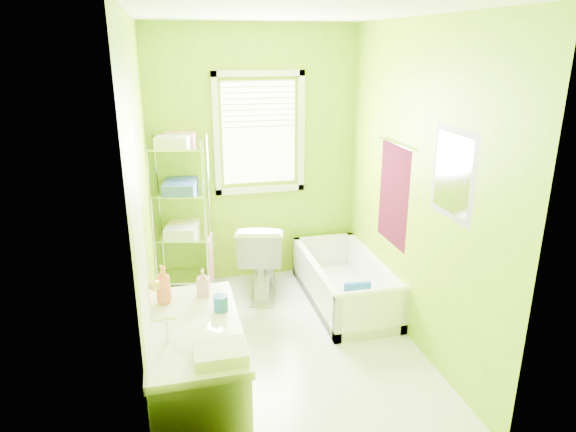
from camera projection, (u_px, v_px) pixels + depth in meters
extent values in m
plane|color=silver|center=(288.00, 346.00, 4.29)|extent=(2.90, 2.90, 0.00)
cube|color=#7AA808|center=(255.00, 158.00, 5.21)|extent=(2.10, 0.04, 2.60)
cube|color=#7AA808|center=(356.00, 278.00, 2.54)|extent=(2.10, 0.04, 2.60)
cube|color=#7AA808|center=(144.00, 207.00, 3.64)|extent=(0.04, 2.90, 2.60)
cube|color=#7AA808|center=(415.00, 188.00, 4.11)|extent=(0.04, 2.90, 2.60)
cube|color=white|center=(288.00, 13.00, 3.46)|extent=(2.10, 2.90, 0.04)
cube|color=white|center=(259.00, 133.00, 5.13)|extent=(0.74, 0.01, 1.01)
cube|color=white|center=(260.00, 189.00, 5.30)|extent=(0.92, 0.05, 0.06)
cube|color=white|center=(258.00, 73.00, 4.93)|extent=(0.92, 0.05, 0.06)
cube|color=white|center=(216.00, 135.00, 5.02)|extent=(0.06, 0.05, 1.22)
cube|color=white|center=(301.00, 132.00, 5.21)|extent=(0.06, 0.05, 1.22)
cube|color=white|center=(259.00, 104.00, 5.02)|extent=(0.72, 0.02, 0.50)
cube|color=white|center=(147.00, 312.00, 2.82)|extent=(0.02, 0.80, 2.00)
sphere|color=gold|center=(155.00, 285.00, 3.13)|extent=(0.07, 0.07, 0.07)
cube|color=#400718|center=(394.00, 195.00, 4.48)|extent=(0.02, 0.58, 0.90)
cylinder|color=silver|center=(395.00, 143.00, 4.33)|extent=(0.02, 0.62, 0.02)
cube|color=#CC5972|center=(453.00, 174.00, 3.52)|extent=(0.02, 0.54, 0.64)
cube|color=white|center=(452.00, 174.00, 3.52)|extent=(0.01, 0.44, 0.54)
cube|color=white|center=(344.00, 297.00, 5.02)|extent=(0.67, 1.43, 0.10)
cube|color=white|center=(315.00, 284.00, 4.91)|extent=(0.07, 1.43, 0.43)
cube|color=white|center=(373.00, 278.00, 5.04)|extent=(0.07, 1.43, 0.43)
cube|color=white|center=(371.00, 315.00, 4.34)|extent=(0.67, 0.07, 0.43)
cube|color=white|center=(323.00, 255.00, 5.60)|extent=(0.67, 0.07, 0.43)
cylinder|color=white|center=(372.00, 293.00, 4.28)|extent=(0.67, 0.07, 0.07)
cylinder|color=#1349B3|center=(361.00, 312.00, 4.57)|extent=(0.35, 0.35, 0.06)
cylinder|color=#E3FF1A|center=(362.00, 307.00, 4.55)|extent=(0.33, 0.33, 0.05)
cube|color=#1349B3|center=(357.00, 294.00, 4.66)|extent=(0.25, 0.05, 0.23)
imported|color=white|center=(262.00, 257.00, 5.08)|extent=(0.62, 0.86, 0.79)
cube|color=silver|center=(198.00, 386.00, 3.19)|extent=(0.52, 1.05, 0.76)
cube|color=white|center=(194.00, 329.00, 3.06)|extent=(0.55, 1.08, 0.05)
ellipsoid|color=white|center=(199.00, 342.00, 2.93)|extent=(0.36, 0.47, 0.13)
cylinder|color=silver|center=(167.00, 330.00, 2.86)|extent=(0.03, 0.03, 0.16)
cylinder|color=silver|center=(166.00, 319.00, 2.84)|extent=(0.12, 0.02, 0.02)
imported|color=#F26847|center=(163.00, 284.00, 3.28)|extent=(0.13, 0.13, 0.26)
imported|color=pink|center=(203.00, 282.00, 3.39)|extent=(0.10, 0.10, 0.18)
cylinder|color=#18509D|center=(221.00, 303.00, 3.20)|extent=(0.09, 0.09, 0.10)
cube|color=silver|center=(220.00, 353.00, 2.71)|extent=(0.28, 0.22, 0.07)
cylinder|color=silver|center=(152.00, 222.00, 4.86)|extent=(0.02, 0.02, 1.58)
cylinder|color=silver|center=(159.00, 212.00, 5.15)|extent=(0.02, 0.02, 1.58)
cylinder|color=silver|center=(206.00, 222.00, 4.87)|extent=(0.02, 0.02, 1.58)
cylinder|color=silver|center=(210.00, 212.00, 5.16)|extent=(0.02, 0.02, 1.58)
cube|color=silver|center=(186.00, 277.00, 5.22)|extent=(0.58, 0.43, 0.02)
cube|color=silver|center=(183.00, 236.00, 5.08)|extent=(0.58, 0.43, 0.02)
cube|color=silver|center=(180.00, 193.00, 4.93)|extent=(0.58, 0.43, 0.02)
cube|color=silver|center=(177.00, 147.00, 4.79)|extent=(0.58, 0.43, 0.02)
cube|color=silver|center=(172.00, 142.00, 4.68)|extent=(0.33, 0.26, 0.11)
cube|color=#F4A6AB|center=(180.00, 138.00, 4.88)|extent=(0.33, 0.26, 0.11)
cube|color=#2A4E99|center=(179.00, 189.00, 4.82)|extent=(0.33, 0.26, 0.11)
cube|color=#2A4E99|center=(181.00, 183.00, 5.03)|extent=(0.33, 0.26, 0.11)
cube|color=silver|center=(180.00, 233.00, 4.98)|extent=(0.33, 0.26, 0.11)
cube|color=#EEE591|center=(184.00, 226.00, 5.18)|extent=(0.33, 0.26, 0.11)
cube|color=#F4A6AB|center=(211.00, 260.00, 5.16)|extent=(0.08, 0.28, 0.49)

